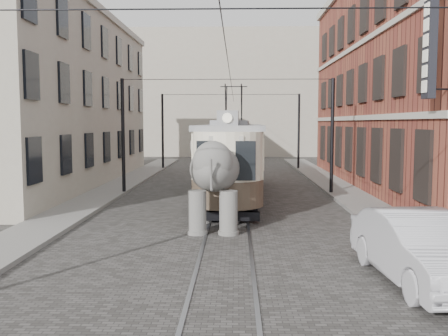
{
  "coord_description": "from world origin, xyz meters",
  "views": [
    {
      "loc": [
        0.3,
        -20.05,
        3.74
      ],
      "look_at": [
        -0.16,
        -1.86,
        2.1
      ],
      "focal_mm": 40.45,
      "sensor_mm": 36.0,
      "label": 1
    }
  ],
  "objects": [
    {
      "name": "tram",
      "position": [
        0.15,
        5.34,
        2.79
      ],
      "size": [
        3.31,
        14.16,
        5.59
      ],
      "primitive_type": null,
      "rotation": [
        0.0,
        0.0,
        -0.03
      ],
      "color": "beige",
      "rests_on": "ground"
    },
    {
      "name": "elephant",
      "position": [
        -0.47,
        -2.35,
        1.64
      ],
      "size": [
        3.1,
        5.45,
        3.29
      ],
      "primitive_type": null,
      "rotation": [
        0.0,
        0.0,
        -0.03
      ],
      "color": "#625F5B",
      "rests_on": "ground"
    },
    {
      "name": "ground",
      "position": [
        0.0,
        0.0,
        0.0
      ],
      "size": [
        120.0,
        120.0,
        0.0
      ],
      "primitive_type": "plane",
      "color": "#484542"
    },
    {
      "name": "brick_building",
      "position": [
        11.0,
        9.0,
        6.0
      ],
      "size": [
        8.0,
        26.0,
        12.0
      ],
      "primitive_type": "cube",
      "color": "maroon",
      "rests_on": "ground"
    },
    {
      "name": "distant_block",
      "position": [
        0.0,
        40.0,
        7.0
      ],
      "size": [
        28.0,
        10.0,
        14.0
      ],
      "primitive_type": "cube",
      "color": "gray",
      "rests_on": "ground"
    },
    {
      "name": "catenary",
      "position": [
        -0.2,
        5.0,
        3.0
      ],
      "size": [
        11.0,
        30.2,
        6.0
      ],
      "primitive_type": null,
      "color": "black",
      "rests_on": "ground"
    },
    {
      "name": "tram_rails",
      "position": [
        0.0,
        0.0,
        0.01
      ],
      "size": [
        1.54,
        80.0,
        0.02
      ],
      "primitive_type": null,
      "color": "slate",
      "rests_on": "ground"
    },
    {
      "name": "sidewalk_right",
      "position": [
        6.0,
        0.0,
        0.07
      ],
      "size": [
        2.0,
        60.0,
        0.15
      ],
      "primitive_type": "cube",
      "color": "slate",
      "rests_on": "ground"
    },
    {
      "name": "stucco_building",
      "position": [
        -11.0,
        10.0,
        5.0
      ],
      "size": [
        7.0,
        24.0,
        10.0
      ],
      "primitive_type": "cube",
      "color": "gray",
      "rests_on": "ground"
    },
    {
      "name": "parked_car",
      "position": [
        4.57,
        -8.42,
        0.83
      ],
      "size": [
        2.19,
        5.17,
        1.66
      ],
      "primitive_type": "imported",
      "rotation": [
        0.0,
        0.0,
        0.09
      ],
      "color": "#B6B5BA",
      "rests_on": "ground"
    },
    {
      "name": "sidewalk_left",
      "position": [
        -6.5,
        0.0,
        0.07
      ],
      "size": [
        2.0,
        60.0,
        0.15
      ],
      "primitive_type": "cube",
      "color": "slate",
      "rests_on": "ground"
    }
  ]
}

